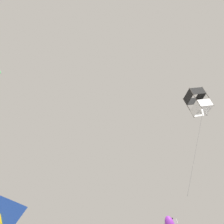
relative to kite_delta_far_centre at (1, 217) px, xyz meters
The scene contains 2 objects.
kite_delta_far_centre is the anchor object (origin of this frame).
kite_box_near_right 18.51m from the kite_delta_far_centre, 110.19° to the right, with size 3.29×2.83×10.23m.
Camera 1 is at (-14.22, 10.31, 0.50)m, focal length 64.07 mm.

